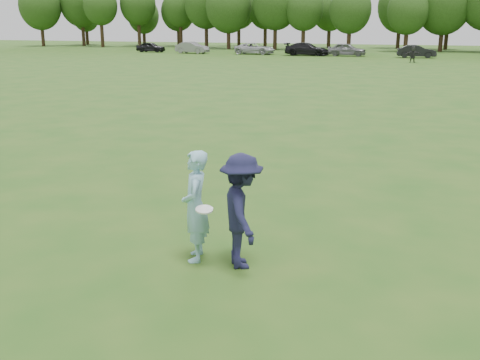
{
  "coord_description": "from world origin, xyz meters",
  "views": [
    {
      "loc": [
        3.97,
        -8.16,
        3.68
      ],
      "look_at": [
        0.81,
        0.52,
        1.1
      ],
      "focal_mm": 42.0,
      "sensor_mm": 36.0,
      "label": 1
    }
  ],
  "objects_px": {
    "player_far_d": "(413,54)",
    "car_d": "(307,49)",
    "defender": "(242,211)",
    "car_b": "(192,48)",
    "thrower": "(195,206)",
    "car_e": "(347,50)",
    "car_f": "(416,51)",
    "car_a": "(151,47)",
    "car_c": "(255,49)"
  },
  "relations": [
    {
      "from": "defender",
      "to": "car_b",
      "type": "height_order",
      "value": "defender"
    },
    {
      "from": "thrower",
      "to": "car_b",
      "type": "height_order",
      "value": "thrower"
    },
    {
      "from": "car_a",
      "to": "car_b",
      "type": "bearing_deg",
      "value": -101.35
    },
    {
      "from": "car_b",
      "to": "car_a",
      "type": "bearing_deg",
      "value": 86.3
    },
    {
      "from": "car_e",
      "to": "car_f",
      "type": "relative_size",
      "value": 1.05
    },
    {
      "from": "car_b",
      "to": "car_d",
      "type": "xyz_separation_m",
      "value": [
        15.05,
        -0.21,
        0.04
      ]
    },
    {
      "from": "car_c",
      "to": "car_f",
      "type": "relative_size",
      "value": 1.18
    },
    {
      "from": "player_far_d",
      "to": "car_d",
      "type": "xyz_separation_m",
      "value": [
        -12.61,
        8.52,
        -0.04
      ]
    },
    {
      "from": "defender",
      "to": "car_d",
      "type": "bearing_deg",
      "value": -17.89
    },
    {
      "from": "car_a",
      "to": "car_d",
      "type": "xyz_separation_m",
      "value": [
        21.73,
        -1.46,
        0.1
      ]
    },
    {
      "from": "defender",
      "to": "player_far_d",
      "type": "xyz_separation_m",
      "value": [
        -0.5,
        50.74,
        -0.11
      ]
    },
    {
      "from": "player_far_d",
      "to": "car_f",
      "type": "relative_size",
      "value": 0.38
    },
    {
      "from": "player_far_d",
      "to": "car_e",
      "type": "relative_size",
      "value": 0.36
    },
    {
      "from": "defender",
      "to": "car_b",
      "type": "distance_m",
      "value": 65.79
    },
    {
      "from": "car_f",
      "to": "defender",
      "type": "bearing_deg",
      "value": 173.02
    },
    {
      "from": "player_far_d",
      "to": "car_a",
      "type": "bearing_deg",
      "value": 148.54
    },
    {
      "from": "car_b",
      "to": "car_e",
      "type": "relative_size",
      "value": 0.98
    },
    {
      "from": "player_far_d",
      "to": "car_f",
      "type": "xyz_separation_m",
      "value": [
        -0.1,
        8.39,
        -0.1
      ]
    },
    {
      "from": "player_far_d",
      "to": "car_d",
      "type": "distance_m",
      "value": 15.22
    },
    {
      "from": "car_b",
      "to": "car_c",
      "type": "height_order",
      "value": "car_b"
    },
    {
      "from": "defender",
      "to": "car_b",
      "type": "xyz_separation_m",
      "value": [
        -28.16,
        59.47,
        -0.18
      ]
    },
    {
      "from": "player_far_d",
      "to": "thrower",
      "type": "bearing_deg",
      "value": -105.58
    },
    {
      "from": "car_a",
      "to": "player_far_d",
      "type": "bearing_deg",
      "value": -106.94
    },
    {
      "from": "defender",
      "to": "car_e",
      "type": "distance_m",
      "value": 60.54
    },
    {
      "from": "defender",
      "to": "car_f",
      "type": "relative_size",
      "value": 0.43
    },
    {
      "from": "thrower",
      "to": "car_e",
      "type": "bearing_deg",
      "value": 166.85
    },
    {
      "from": "car_d",
      "to": "car_f",
      "type": "distance_m",
      "value": 12.51
    },
    {
      "from": "player_far_d",
      "to": "car_c",
      "type": "height_order",
      "value": "player_far_d"
    },
    {
      "from": "thrower",
      "to": "car_b",
      "type": "xyz_separation_m",
      "value": [
        -27.38,
        59.47,
        -0.17
      ]
    },
    {
      "from": "thrower",
      "to": "car_b",
      "type": "bearing_deg",
      "value": -175.75
    },
    {
      "from": "defender",
      "to": "car_f",
      "type": "xyz_separation_m",
      "value": [
        -0.6,
        59.13,
        -0.2
      ]
    },
    {
      "from": "thrower",
      "to": "car_c",
      "type": "bearing_deg",
      "value": 177.17
    },
    {
      "from": "car_d",
      "to": "thrower",
      "type": "bearing_deg",
      "value": -169.45
    },
    {
      "from": "defender",
      "to": "car_e",
      "type": "relative_size",
      "value": 0.4
    },
    {
      "from": "car_b",
      "to": "car_c",
      "type": "bearing_deg",
      "value": -78.77
    },
    {
      "from": "thrower",
      "to": "defender",
      "type": "height_order",
      "value": "defender"
    },
    {
      "from": "car_e",
      "to": "car_d",
      "type": "bearing_deg",
      "value": 96.95
    },
    {
      "from": "car_e",
      "to": "car_f",
      "type": "bearing_deg",
      "value": -97.41
    },
    {
      "from": "car_d",
      "to": "car_f",
      "type": "bearing_deg",
      "value": -91.76
    },
    {
      "from": "car_c",
      "to": "car_e",
      "type": "relative_size",
      "value": 1.12
    },
    {
      "from": "player_far_d",
      "to": "car_d",
      "type": "relative_size",
      "value": 0.3
    },
    {
      "from": "car_e",
      "to": "car_a",
      "type": "bearing_deg",
      "value": 86.78
    },
    {
      "from": "car_b",
      "to": "player_far_d",
      "type": "bearing_deg",
      "value": -100.6
    },
    {
      "from": "car_a",
      "to": "car_e",
      "type": "xyz_separation_m",
      "value": [
        26.35,
        -0.77,
        0.1
      ]
    },
    {
      "from": "car_a",
      "to": "car_c",
      "type": "distance_m",
      "value": 14.96
    },
    {
      "from": "player_far_d",
      "to": "car_c",
      "type": "bearing_deg",
      "value": 139.0
    },
    {
      "from": "car_b",
      "to": "thrower",
      "type": "bearing_deg",
      "value": -148.37
    },
    {
      "from": "car_e",
      "to": "car_f",
      "type": "xyz_separation_m",
      "value": [
        7.89,
        -0.81,
        -0.06
      ]
    },
    {
      "from": "car_a",
      "to": "car_d",
      "type": "height_order",
      "value": "car_d"
    },
    {
      "from": "car_a",
      "to": "car_b",
      "type": "height_order",
      "value": "car_b"
    }
  ]
}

